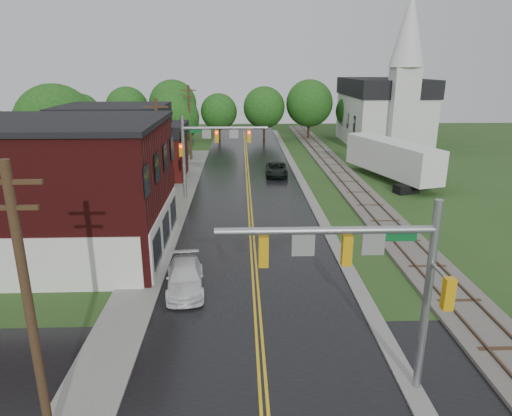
{
  "coord_description": "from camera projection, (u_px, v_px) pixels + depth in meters",
  "views": [
    {
      "loc": [
        -0.74,
        -11.72,
        11.32
      ],
      "look_at": [
        0.12,
        13.04,
        3.5
      ],
      "focal_mm": 32.0,
      "sensor_mm": 36.0,
      "label": 1
    }
  ],
  "objects": [
    {
      "name": "tree_left_c",
      "position": [
        123.0,
        128.0,
        50.81
      ],
      "size": [
        6.0,
        6.0,
        7.65
      ],
      "color": "black",
      "rests_on": "ground"
    },
    {
      "name": "traffic_signal_far",
      "position": [
        208.0,
        143.0,
        38.72
      ],
      "size": [
        7.34,
        0.43,
        7.2
      ],
      "color": "gray",
      "rests_on": "ground"
    },
    {
      "name": "railroad",
      "position": [
        342.0,
        175.0,
        48.26
      ],
      "size": [
        3.2,
        80.0,
        0.3
      ],
      "color": "#59544C",
      "rests_on": "ground"
    },
    {
      "name": "utility_pole_c",
      "position": [
        190.0,
        122.0,
        54.89
      ],
      "size": [
        1.8,
        0.28,
        9.0
      ],
      "color": "#382616",
      "rests_on": "ground"
    },
    {
      "name": "suv_dark",
      "position": [
        277.0,
        169.0,
        48.35
      ],
      "size": [
        2.46,
        4.96,
        1.35
      ],
      "primitive_type": "imported",
      "rotation": [
        0.0,
        0.0,
        -0.05
      ],
      "color": "black",
      "rests_on": "ground"
    },
    {
      "name": "utility_pole_a",
      "position": [
        29.0,
        307.0,
        12.96
      ],
      "size": [
        1.8,
        0.28,
        9.0
      ],
      "color": "#382616",
      "rests_on": "ground"
    },
    {
      "name": "darkred_building",
      "position": [
        151.0,
        157.0,
        46.97
      ],
      "size": [
        7.0,
        6.0,
        4.4
      ],
      "primitive_type": "cube",
      "color": "#3F0F0C",
      "rests_on": "ground"
    },
    {
      "name": "curb_right",
      "position": [
        299.0,
        177.0,
        48.14
      ],
      "size": [
        0.8,
        70.0,
        0.12
      ],
      "primitive_type": "cube",
      "color": "gray",
      "rests_on": "ground"
    },
    {
      "name": "cross_road",
      "position": [
        263.0,
        392.0,
        16.51
      ],
      "size": [
        60.0,
        9.0,
        0.02
      ],
      "primitive_type": "cube",
      "color": "black",
      "rests_on": "ground"
    },
    {
      "name": "brick_building",
      "position": [
        44.0,
        190.0,
        27.24
      ],
      "size": [
        14.3,
        10.3,
        8.3
      ],
      "color": "#4B1010",
      "rests_on": "ground"
    },
    {
      "name": "yellow_house",
      "position": [
        118.0,
        166.0,
        38.06
      ],
      "size": [
        8.0,
        7.0,
        6.4
      ],
      "primitive_type": "cube",
      "color": "tan",
      "rests_on": "ground"
    },
    {
      "name": "tree_left_b",
      "position": [
        58.0,
        127.0,
        42.69
      ],
      "size": [
        7.6,
        7.6,
        9.69
      ],
      "color": "black",
      "rests_on": "ground"
    },
    {
      "name": "utility_pole_b",
      "position": [
        159.0,
        157.0,
        33.93
      ],
      "size": [
        1.8,
        0.28,
        9.0
      ],
      "color": "#382616",
      "rests_on": "ground"
    },
    {
      "name": "sidewalk_left",
      "position": [
        176.0,
        206.0,
        38.23
      ],
      "size": [
        2.4,
        50.0,
        0.12
      ],
      "primitive_type": "cube",
      "color": "gray",
      "rests_on": "ground"
    },
    {
      "name": "main_road",
      "position": [
        249.0,
        189.0,
        43.19
      ],
      "size": [
        10.0,
        90.0,
        0.02
      ],
      "primitive_type": "cube",
      "color": "black",
      "rests_on": "ground"
    },
    {
      "name": "traffic_signal_near",
      "position": [
        368.0,
        265.0,
        15.13
      ],
      "size": [
        7.34,
        0.3,
        7.2
      ],
      "color": "gray",
      "rests_on": "ground"
    },
    {
      "name": "pickup_white",
      "position": [
        185.0,
        278.0,
        23.81
      ],
      "size": [
        2.36,
        4.81,
        1.35
      ],
      "primitive_type": "imported",
      "rotation": [
        0.0,
        0.0,
        0.11
      ],
      "color": "white",
      "rests_on": "ground"
    },
    {
      "name": "church",
      "position": [
        386.0,
        105.0,
        64.72
      ],
      "size": [
        10.4,
        18.4,
        20.0
      ],
      "color": "silver",
      "rests_on": "ground"
    },
    {
      "name": "tree_left_e",
      "position": [
        175.0,
        119.0,
        56.61
      ],
      "size": [
        6.4,
        6.4,
        8.16
      ],
      "color": "black",
      "rests_on": "ground"
    },
    {
      "name": "semi_trailer",
      "position": [
        392.0,
        158.0,
        45.78
      ],
      "size": [
        6.4,
        13.07,
        4.01
      ],
      "color": "black",
      "rests_on": "ground"
    }
  ]
}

